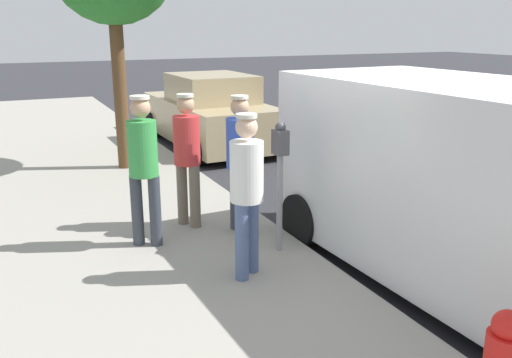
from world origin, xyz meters
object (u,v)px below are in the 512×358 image
at_px(pedestrian_in_green, 143,161).
at_px(pedestrian_in_blue, 240,155).
at_px(parking_meter_near, 280,165).
at_px(parked_sedan_behind, 209,114).
at_px(parked_van, 499,191).
at_px(pedestrian_in_white, 247,186).
at_px(pedestrian_in_red, 187,152).

xyz_separation_m(pedestrian_in_green, pedestrian_in_blue, (-1.19, 0.07, -0.04)).
distance_m(parking_meter_near, parked_sedan_behind, 6.56).
relative_size(parked_van, parked_sedan_behind, 1.19).
bearing_deg(pedestrian_in_white, pedestrian_in_green, -59.82).
distance_m(parking_meter_near, pedestrian_in_red, 1.41).
xyz_separation_m(pedestrian_in_white, pedestrian_in_blue, (-0.45, -1.20, 0.01)).
height_order(parking_meter_near, pedestrian_in_blue, pedestrian_in_blue).
bearing_deg(parked_van, pedestrian_in_red, -53.34).
distance_m(pedestrian_in_blue, parked_van, 2.97).
xyz_separation_m(parking_meter_near, pedestrian_in_blue, (0.16, -0.75, -0.03)).
relative_size(pedestrian_in_blue, parked_van, 0.33).
bearing_deg(pedestrian_in_red, parking_meter_near, 119.30).
bearing_deg(pedestrian_in_green, pedestrian_in_white, 120.18).
distance_m(parking_meter_near, parked_van, 2.28).
height_order(pedestrian_in_red, pedestrian_in_blue, pedestrian_in_blue).
distance_m(parking_meter_near, pedestrian_in_blue, 0.77).
bearing_deg(parked_sedan_behind, pedestrian_in_blue, 73.22).
bearing_deg(pedestrian_in_red, pedestrian_in_green, 32.13).
bearing_deg(parked_sedan_behind, parking_meter_near, 76.49).
distance_m(pedestrian_in_green, parked_sedan_behind, 6.28).
bearing_deg(pedestrian_in_red, parked_sedan_behind, -113.38).
relative_size(pedestrian_in_white, parked_sedan_behind, 0.39).
relative_size(parking_meter_near, pedestrian_in_red, 0.88).
xyz_separation_m(parking_meter_near, pedestrian_in_red, (0.69, -1.23, -0.04)).
height_order(pedestrian_in_green, pedestrian_in_blue, pedestrian_in_green).
bearing_deg(parked_van, pedestrian_in_blue, -55.92).
bearing_deg(parked_van, parked_sedan_behind, -90.22).
relative_size(pedestrian_in_green, pedestrian_in_red, 1.04).
relative_size(pedestrian_in_white, pedestrian_in_green, 0.96).
xyz_separation_m(pedestrian_in_red, parked_sedan_behind, (-2.22, -5.14, -0.39)).
xyz_separation_m(pedestrian_in_green, pedestrian_in_red, (-0.67, -0.42, -0.04)).
relative_size(pedestrian_in_white, parked_van, 0.33).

